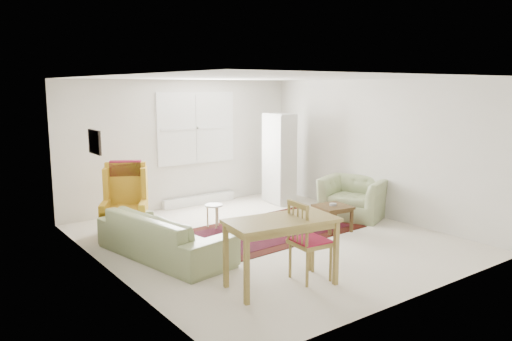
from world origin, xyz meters
TOP-DOWN VIEW (x-y plane):
  - room at (0.02, 0.21)m, footprint 5.04×5.54m
  - rug at (0.35, 0.34)m, footprint 2.88×1.95m
  - sofa at (-1.67, 0.20)m, footprint 1.24×2.30m
  - armchair at (2.10, 0.13)m, footprint 1.34×1.41m
  - wingback_chair at (-1.74, 1.47)m, footprint 0.95×0.96m
  - coffee_table at (1.15, -0.28)m, footprint 0.59×0.59m
  - stool at (-0.35, 1.04)m, footprint 0.39×0.39m
  - cabinet at (1.69, 1.81)m, footprint 0.46×0.77m
  - desk at (-1.01, -1.59)m, footprint 1.39×0.84m
  - desk_chair at (-0.59, -1.64)m, footprint 0.48×0.48m

SIDE VIEW (x-z plane):
  - rug at x=0.35m, z-range 0.00..0.03m
  - stool at x=-0.35m, z-range 0.00..0.41m
  - coffee_table at x=1.15m, z-range 0.00..0.43m
  - desk at x=-1.01m, z-range 0.00..0.83m
  - armchair at x=2.10m, z-range 0.00..0.87m
  - sofa at x=-1.67m, z-range 0.00..0.88m
  - desk_chair at x=-0.59m, z-range 0.00..1.00m
  - wingback_chair at x=-1.74m, z-range 0.00..1.18m
  - cabinet at x=1.69m, z-range 0.00..1.83m
  - room at x=0.02m, z-range 0.00..2.51m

